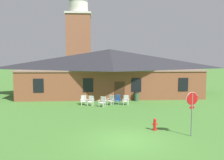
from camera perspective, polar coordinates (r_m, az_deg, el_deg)
name	(u,v)px	position (r m, az deg, el deg)	size (l,w,h in m)	color
ground_plane	(127,141)	(13.85, 3.69, -14.53)	(200.00, 200.00, 0.00)	#477F33
brick_building	(110,71)	(30.71, -0.54, 2.14)	(22.25, 10.40, 5.89)	brown
dome_tower	(79,38)	(49.26, -8.07, 10.17)	(5.18, 5.18, 19.49)	#93563D
stop_sign	(192,105)	(14.86, 18.94, -5.78)	(0.79, 0.22, 2.70)	slate
lawn_chair_by_porch	(84,100)	(23.92, -6.93, -4.84)	(0.67, 0.70, 0.96)	silver
lawn_chair_near_door	(91,101)	(23.50, -5.17, -5.01)	(0.76, 0.81, 0.96)	silver
lawn_chair_left_end	(103,101)	(22.98, -2.32, -5.23)	(0.81, 0.85, 0.96)	white
lawn_chair_middle	(111,100)	(23.85, -0.31, -4.84)	(0.84, 0.87, 0.96)	silver
lawn_chair_right_end	(118,99)	(24.14, 1.39, -4.71)	(0.70, 0.73, 0.96)	#2D5693
lawn_chair_far_side	(126,100)	(23.84, 3.44, -4.85)	(0.73, 0.77, 0.96)	silver
fire_hydrant	(155,125)	(15.82, 10.40, -10.64)	(0.36, 0.28, 0.79)	red
trash_bin	(136,96)	(26.03, 5.97, -4.01)	(0.56, 0.56, 0.98)	#335638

